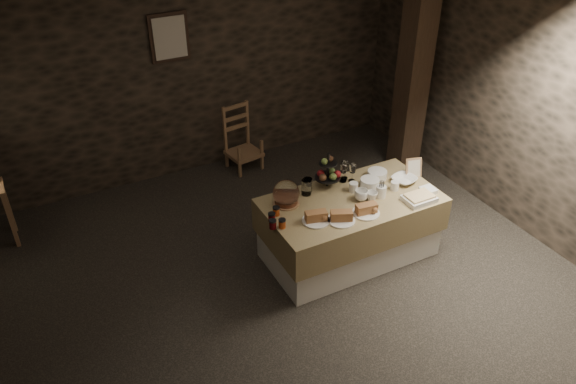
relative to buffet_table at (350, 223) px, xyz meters
name	(u,v)px	position (x,y,z in m)	size (l,w,h in m)	color
ground_plane	(282,283)	(-0.80, -0.07, -0.39)	(5.50, 5.00, 0.01)	black
room_shell	(281,141)	(-0.80, -0.07, 1.17)	(5.52, 5.02, 2.60)	black
buffet_table	(350,223)	(0.00, 0.00, 0.00)	(1.73, 0.92, 0.69)	white
chair	(242,140)	(-0.23, 2.18, -0.02)	(0.45, 0.43, 0.66)	#996D4C
timber_column	(414,71)	(1.62, 1.22, 0.91)	(0.30, 0.30, 2.60)	black
framed_picture	(169,37)	(-0.95, 2.39, 1.36)	(0.45, 0.04, 0.55)	black
plate_stack_a	(370,183)	(0.27, 0.10, 0.34)	(0.19, 0.19, 0.10)	white
plate_stack_b	(377,175)	(0.44, 0.21, 0.33)	(0.20, 0.20, 0.09)	white
cutlery_holder	(381,192)	(0.27, -0.09, 0.35)	(0.10, 0.10, 0.12)	white
cup_a	(361,195)	(0.07, -0.05, 0.35)	(0.14, 0.14, 0.11)	white
cup_b	(372,197)	(0.15, -0.11, 0.34)	(0.11, 0.11, 0.10)	white
mug_c	(353,187)	(0.09, 0.12, 0.34)	(0.09, 0.09, 0.10)	white
mug_d	(395,186)	(0.47, -0.05, 0.34)	(0.08, 0.08, 0.09)	white
bowl	(404,180)	(0.64, 0.02, 0.32)	(0.24, 0.24, 0.06)	white
cake_dome	(286,194)	(-0.60, 0.23, 0.40)	(0.26, 0.26, 0.26)	#996D4C
fruit_stand	(329,174)	(-0.08, 0.32, 0.43)	(0.26, 0.26, 0.37)	black
bread_platter_left	(316,218)	(-0.49, -0.15, 0.33)	(0.26, 0.26, 0.11)	white
bread_platter_center	(341,217)	(-0.28, -0.25, 0.33)	(0.26, 0.26, 0.11)	white
bread_platter_right	(366,210)	(-0.01, -0.26, 0.33)	(0.26, 0.26, 0.11)	white
jam_jars	(276,220)	(-0.83, 0.00, 0.33)	(0.18, 0.26, 0.07)	#53090D
tart_dish	(419,198)	(0.56, -0.33, 0.32)	(0.30, 0.22, 0.07)	white
square_dish	(428,190)	(0.74, -0.24, 0.31)	(0.14, 0.14, 0.04)	white
menu_frame	(414,168)	(0.80, 0.08, 0.38)	(0.17, 0.02, 0.22)	#996D4C
storage_jar_a	(306,187)	(-0.35, 0.29, 0.37)	(0.10, 0.10, 0.16)	white
storage_jar_b	(308,185)	(-0.31, 0.34, 0.36)	(0.09, 0.09, 0.14)	white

